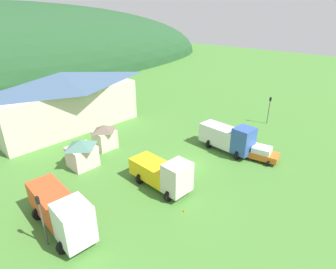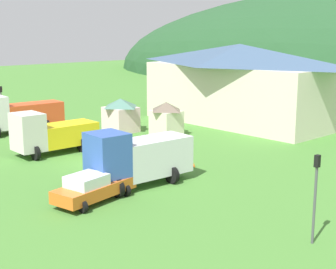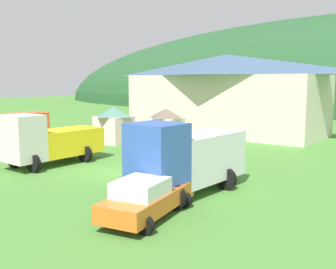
{
  "view_description": "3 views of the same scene",
  "coord_description": "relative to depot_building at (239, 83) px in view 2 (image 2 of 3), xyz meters",
  "views": [
    {
      "loc": [
        -20.72,
        -16.66,
        15.71
      ],
      "look_at": [
        0.66,
        3.73,
        2.37
      ],
      "focal_mm": 29.34,
      "sensor_mm": 36.0,
      "label": 1
    },
    {
      "loc": [
        29.07,
        -19.76,
        9.45
      ],
      "look_at": [
        1.71,
        5.31,
        1.67
      ],
      "focal_mm": 53.42,
      "sensor_mm": 36.0,
      "label": 2
    },
    {
      "loc": [
        16.51,
        -16.65,
        5.45
      ],
      "look_at": [
        2.47,
        2.03,
        2.29
      ],
      "focal_mm": 42.81,
      "sensor_mm": 36.0,
      "label": 3
    }
  ],
  "objects": [
    {
      "name": "service_pickup_orange",
      "position": [
        10.2,
        -24.83,
        -3.34
      ],
      "size": [
        2.92,
        5.28,
        1.66
      ],
      "rotation": [
        0.0,
        0.0,
        -1.38
      ],
      "color": "orange",
      "rests_on": "ground"
    },
    {
      "name": "box_truck_blue",
      "position": [
        9.61,
        -21.25,
        -2.33
      ],
      "size": [
        3.26,
        6.89,
        3.63
      ],
      "rotation": [
        0.0,
        0.0,
        -1.62
      ],
      "color": "#3356AD",
      "rests_on": "ground"
    },
    {
      "name": "ground_plane",
      "position": [
        3.63,
        -20.0,
        -4.17
      ],
      "size": [
        200.0,
        200.0,
        0.0
      ],
      "primitive_type": "plane",
      "color": "#477F33"
    },
    {
      "name": "play_shed_pink",
      "position": [
        -4.52,
        -11.7,
        -2.53
      ],
      "size": [
        2.99,
        2.73,
        3.17
      ],
      "color": "beige",
      "rests_on": "ground"
    },
    {
      "name": "traffic_light_east",
      "position": [
        21.56,
        -20.7,
        -1.64
      ],
      "size": [
        0.2,
        0.32,
        4.12
      ],
      "color": "#4C4C51",
      "rests_on": "ground"
    },
    {
      "name": "flatbed_truck_yellow",
      "position": [
        -1.31,
        -20.98,
        -2.53
      ],
      "size": [
        3.29,
        6.58,
        3.39
      ],
      "rotation": [
        0.0,
        0.0,
        -1.59
      ],
      "color": "silver",
      "rests_on": "ground"
    },
    {
      "name": "traffic_cone_near_pickup",
      "position": [
        8.92,
        -15.5,
        -4.17
      ],
      "size": [
        0.36,
        0.36,
        0.6
      ],
      "primitive_type": "cone",
      "color": "orange",
      "rests_on": "ground"
    },
    {
      "name": "traffic_light_west",
      "position": [
        -12.28,
        -19.84,
        -1.54
      ],
      "size": [
        0.2,
        0.32,
        4.29
      ],
      "color": "#4C4C51",
      "rests_on": "ground"
    },
    {
      "name": "heavy_rig_white",
      "position": [
        -10.65,
        -19.23,
        -2.37
      ],
      "size": [
        3.33,
        8.02,
        3.59
      ],
      "rotation": [
        0.0,
        0.0,
        -1.63
      ],
      "color": "white",
      "rests_on": "ground"
    },
    {
      "name": "play_shed_cream",
      "position": [
        -0.26,
        -9.77,
        -2.57
      ],
      "size": [
        2.64,
        2.33,
        3.1
      ],
      "color": "beige",
      "rests_on": "ground"
    },
    {
      "name": "depot_building",
      "position": [
        0.0,
        0.0,
        0.0
      ],
      "size": [
        20.86,
        8.94,
        8.08
      ],
      "color": "beige",
      "rests_on": "ground"
    }
  ]
}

